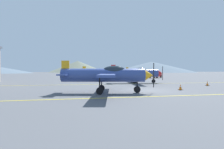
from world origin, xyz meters
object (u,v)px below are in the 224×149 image
object	(u,v)px
airplane_far	(101,72)
traffic_cone_front	(180,87)
airplane_mid	(137,73)
traffic_cone_side	(207,83)
airplane_back	(114,72)
car_sedan	(156,75)
airplane_near	(107,75)

from	to	relation	value
airplane_far	traffic_cone_front	xyz separation A→B (m)	(5.02, -20.45, -1.26)
airplane_mid	traffic_cone_side	world-z (taller)	airplane_mid
airplane_back	traffic_cone_front	size ratio (longest dim) A/B	15.55
traffic_cone_front	traffic_cone_side	xyz separation A→B (m)	(6.05, 3.73, 0.00)
traffic_cone_front	traffic_cone_side	world-z (taller)	same
car_sedan	airplane_far	bearing A→B (deg)	-157.92
airplane_near	traffic_cone_side	distance (m)	14.25
airplane_mid	airplane_back	distance (m)	21.11
car_sedan	airplane_near	bearing A→B (deg)	-122.13
car_sedan	traffic_cone_side	size ratio (longest dim) A/B	7.34
airplane_mid	traffic_cone_side	xyz separation A→B (m)	(7.15, -6.08, -1.26)
traffic_cone_side	airplane_near	bearing A→B (deg)	-161.50
airplane_mid	airplane_far	size ratio (longest dim) A/B	1.00
airplane_near	traffic_cone_front	bearing A→B (deg)	5.94
airplane_near	airplane_far	size ratio (longest dim) A/B	1.00
airplane_mid	traffic_cone_front	distance (m)	9.96
traffic_cone_front	traffic_cone_side	bearing A→B (deg)	31.66
car_sedan	traffic_cone_front	bearing A→B (deg)	-110.09
airplane_back	traffic_cone_side	size ratio (longest dim) A/B	15.55
car_sedan	traffic_cone_front	world-z (taller)	car_sedan
airplane_back	traffic_cone_front	bearing A→B (deg)	-89.72
airplane_near	car_sedan	world-z (taller)	airplane_near
airplane_back	car_sedan	size ratio (longest dim) A/B	2.12
traffic_cone_front	airplane_back	bearing A→B (deg)	90.28
airplane_mid	airplane_far	bearing A→B (deg)	110.22
airplane_near	airplane_far	distance (m)	21.35
airplane_mid	airplane_far	xyz separation A→B (m)	(-3.91, 10.63, 0.00)
airplane_mid	traffic_cone_side	bearing A→B (deg)	-40.38
airplane_near	traffic_cone_front	xyz separation A→B (m)	(7.41, 0.77, -1.26)
airplane_mid	car_sedan	world-z (taller)	airplane_mid
airplane_mid	traffic_cone_side	distance (m)	9.48
airplane_far	airplane_back	world-z (taller)	same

